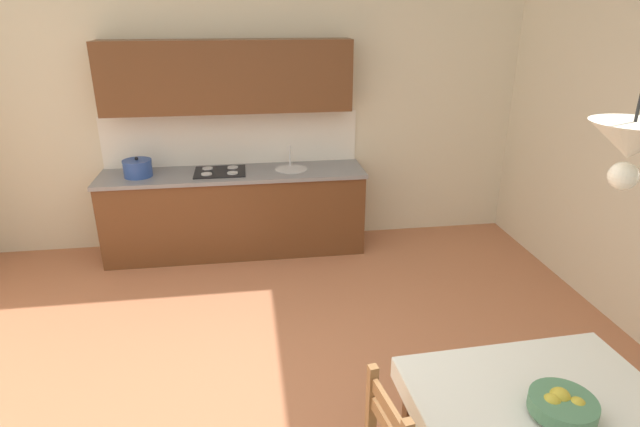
% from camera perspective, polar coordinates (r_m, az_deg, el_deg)
% --- Properties ---
extents(ground_plane, '(6.43, 6.32, 0.10)m').
position_cam_1_polar(ground_plane, '(3.69, -5.00, -21.77)').
color(ground_plane, '#B7704C').
extents(wall_back, '(6.43, 0.12, 4.03)m').
position_cam_1_polar(wall_back, '(5.62, -7.71, 16.73)').
color(wall_back, beige).
rests_on(wall_back, ground_plane).
extents(kitchen_cabinetry, '(2.73, 0.63, 2.20)m').
position_cam_1_polar(kitchen_cabinetry, '(5.52, -9.57, 4.23)').
color(kitchen_cabinetry, brown).
rests_on(kitchen_cabinetry, ground_plane).
extents(fruit_bowl, '(0.30, 0.30, 0.12)m').
position_cam_1_polar(fruit_bowl, '(2.72, 25.13, -18.57)').
color(fruit_bowl, '#4C7F5B').
rests_on(fruit_bowl, dining_table).
extents(pendant_lamp, '(0.32, 0.32, 0.80)m').
position_cam_1_polar(pendant_lamp, '(2.28, 31.01, 6.68)').
color(pendant_lamp, black).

